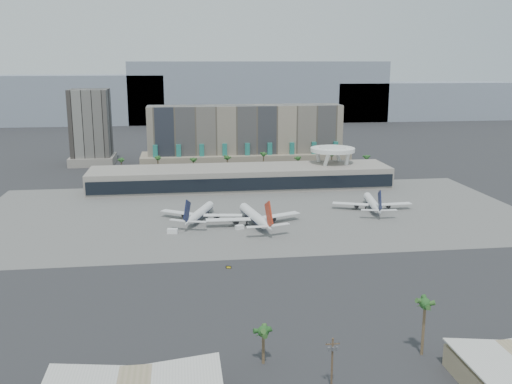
{
  "coord_description": "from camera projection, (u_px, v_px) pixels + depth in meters",
  "views": [
    {
      "loc": [
        -33.93,
        -207.0,
        71.39
      ],
      "look_at": [
        -0.74,
        40.0,
        13.61
      ],
      "focal_mm": 40.0,
      "sensor_mm": 36.0,
      "label": 1
    }
  ],
  "objects": [
    {
      "name": "saucer_structure",
      "position": [
        333.0,
        152.0,
        335.35
      ],
      "size": [
        26.0,
        26.0,
        21.89
      ],
      "color": "white",
      "rests_on": "ground"
    },
    {
      "name": "ground",
      "position": [
        272.0,
        249.0,
        220.38
      ],
      "size": [
        900.0,
        900.0,
        0.0
      ],
      "primitive_type": "plane",
      "color": "#232326",
      "rests_on": "ground"
    },
    {
      "name": "service_vehicle_a",
      "position": [
        172.0,
        231.0,
        240.25
      ],
      "size": [
        4.6,
        2.75,
        2.12
      ],
      "primitive_type": "cube",
      "rotation": [
        0.0,
        0.0,
        -0.15
      ],
      "color": "white",
      "rests_on": "ground"
    },
    {
      "name": "utility_pole",
      "position": [
        332.0,
        359.0,
        125.74
      ],
      "size": [
        3.2,
        0.85,
        12.0
      ],
      "color": "#4C3826",
      "rests_on": "ground"
    },
    {
      "name": "terminal",
      "position": [
        241.0,
        177.0,
        324.96
      ],
      "size": [
        170.0,
        32.5,
        14.5
      ],
      "color": "gray",
      "rests_on": "ground"
    },
    {
      "name": "near_palm_b",
      "position": [
        425.0,
        309.0,
        138.93
      ],
      "size": [
        6.0,
        6.0,
        15.01
      ],
      "color": "brown",
      "rests_on": "ground"
    },
    {
      "name": "airliner_centre",
      "position": [
        255.0,
        216.0,
        252.05
      ],
      "size": [
        43.22,
        44.86,
        15.6
      ],
      "rotation": [
        0.0,
        0.0,
        0.18
      ],
      "color": "white",
      "rests_on": "ground"
    },
    {
      "name": "airliner_left",
      "position": [
        200.0,
        213.0,
        259.37
      ],
      "size": [
        37.21,
        38.42,
        13.91
      ],
      "rotation": [
        0.0,
        0.0,
        -0.36
      ],
      "color": "white",
      "rests_on": "ground"
    },
    {
      "name": "near_palm_a",
      "position": [
        263.0,
        337.0,
        135.97
      ],
      "size": [
        6.0,
        6.0,
        9.77
      ],
      "color": "brown",
      "rests_on": "ground"
    },
    {
      "name": "palm_row",
      "position": [
        246.0,
        159.0,
        358.92
      ],
      "size": [
        157.8,
        2.8,
        13.1
      ],
      "color": "brown",
      "rests_on": "ground"
    },
    {
      "name": "office_tower",
      "position": [
        91.0,
        132.0,
        395.98
      ],
      "size": [
        30.0,
        30.0,
        52.0
      ],
      "color": "black",
      "rests_on": "ground"
    },
    {
      "name": "hotel",
      "position": [
        245.0,
        143.0,
        386.28
      ],
      "size": [
        140.0,
        30.0,
        42.0
      ],
      "color": "gray",
      "rests_on": "ground"
    },
    {
      "name": "mountain_ridge",
      "position": [
        232.0,
        96.0,
        671.03
      ],
      "size": [
        680.0,
        60.0,
        70.0
      ],
      "color": "gray",
      "rests_on": "ground"
    },
    {
      "name": "apron_pad",
      "position": [
        253.0,
        212.0,
        273.48
      ],
      "size": [
        260.0,
        130.0,
        0.06
      ],
      "primitive_type": "cube",
      "color": "#5B5B59",
      "rests_on": "ground"
    },
    {
      "name": "taxiway_sign",
      "position": [
        229.0,
        267.0,
        200.05
      ],
      "size": [
        1.99,
        0.8,
        0.91
      ],
      "rotation": [
        0.0,
        0.0,
        -0.27
      ],
      "color": "black",
      "rests_on": "ground"
    },
    {
      "name": "service_vehicle_b",
      "position": [
        240.0,
        227.0,
        246.28
      ],
      "size": [
        4.09,
        3.21,
        1.85
      ],
      "primitive_type": "cube",
      "rotation": [
        0.0,
        0.0,
        0.37
      ],
      "color": "white",
      "rests_on": "ground"
    },
    {
      "name": "airliner_right",
      "position": [
        373.0,
        203.0,
        277.43
      ],
      "size": [
        38.55,
        39.95,
        13.85
      ],
      "rotation": [
        0.0,
        0.0,
        -0.15
      ],
      "color": "white",
      "rests_on": "ground"
    }
  ]
}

